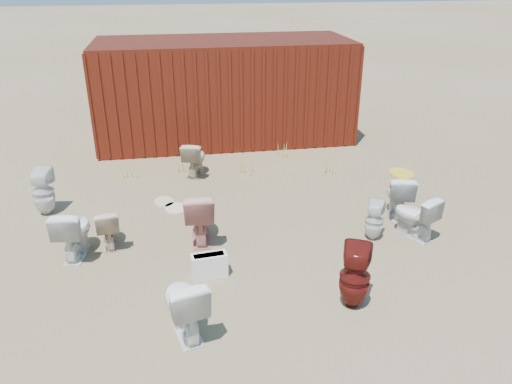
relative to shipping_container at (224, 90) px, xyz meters
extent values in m
plane|color=brown|center=(0.00, -5.20, -1.20)|extent=(100.00, 100.00, 0.00)
cube|color=#4C130C|center=(0.00, 0.00, 0.00)|extent=(6.00, 2.40, 2.40)
imported|color=white|center=(-2.86, -5.21, -0.80)|extent=(0.55, 0.84, 0.80)
imported|color=tan|center=(-0.98, -5.05, -0.77)|extent=(0.51, 0.86, 0.86)
imported|color=white|center=(-1.31, -7.25, -0.79)|extent=(0.63, 0.89, 0.82)
imported|color=#58130F|center=(0.84, -7.09, -0.76)|extent=(0.53, 0.53, 0.87)
imported|color=silver|center=(2.41, -5.54, -0.83)|extent=(0.70, 0.83, 0.74)
imported|color=silver|center=(-3.60, -3.69, -0.78)|extent=(0.43, 0.44, 0.84)
imported|color=#C9AF93|center=(-2.39, -5.00, -0.88)|extent=(0.44, 0.67, 0.64)
imported|color=#BEAF8B|center=(-0.90, -2.37, -0.83)|extent=(0.61, 0.81, 0.74)
imported|color=silver|center=(2.47, -4.79, -0.81)|extent=(0.62, 0.85, 0.78)
imported|color=silver|center=(1.75, -5.50, -0.88)|extent=(0.40, 0.41, 0.65)
ellipsoid|color=gold|center=(2.47, -4.79, -0.41)|extent=(0.39, 0.49, 0.02)
cube|color=white|center=(-0.92, -6.12, -1.02)|extent=(0.52, 0.25, 0.35)
ellipsoid|color=beige|center=(-1.35, -3.89, -1.19)|extent=(0.50, 0.58, 0.02)
ellipsoid|color=#BEB18A|center=(-1.55, -3.59, -1.19)|extent=(0.44, 0.52, 0.02)
cone|color=#B0A646|center=(-2.28, -2.21, -1.06)|extent=(0.36, 0.36, 0.28)
cone|color=#B0A646|center=(0.12, -2.47, -1.04)|extent=(0.32, 0.32, 0.32)
cone|color=#B0A646|center=(1.83, -2.65, -1.05)|extent=(0.36, 0.36, 0.30)
cone|color=#B0A646|center=(-1.18, -2.20, -1.07)|extent=(0.30, 0.30, 0.25)
cone|color=#B0A646|center=(1.19, -1.70, -1.03)|extent=(0.34, 0.34, 0.33)
cone|color=#B0A646|center=(2.60, -4.84, -1.06)|extent=(0.28, 0.28, 0.27)
camera|label=1|loc=(-1.27, -12.06, 2.84)|focal=35.00mm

